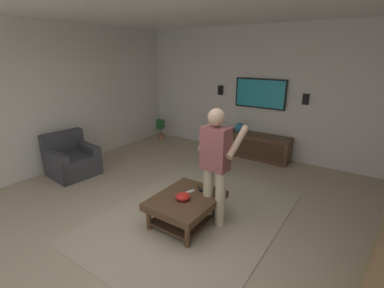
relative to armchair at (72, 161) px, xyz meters
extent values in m
plane|color=tan|center=(-0.46, -2.71, -0.28)|extent=(8.78, 8.78, 0.00)
cube|color=silver|center=(3.25, -2.71, 1.16)|extent=(0.10, 6.64, 2.88)
cube|color=silver|center=(-0.46, 0.56, 1.16)|extent=(7.51, 0.10, 2.88)
cube|color=tan|center=(0.15, -2.81, -0.27)|extent=(3.16, 2.31, 0.01)
cube|color=#38383D|center=(0.00, -0.04, -0.08)|extent=(0.88, 0.88, 0.40)
cube|color=#38383D|center=(0.03, 0.28, 0.33)|extent=(0.81, 0.26, 0.42)
cube|color=#38383D|center=(-0.32, -0.01, 0.00)|extent=(0.24, 0.81, 0.56)
cube|color=#38383D|center=(0.31, -0.08, 0.00)|extent=(0.24, 0.81, 0.56)
cube|color=#513823|center=(-0.05, -2.81, 0.07)|extent=(1.00, 0.80, 0.10)
cylinder|color=#513823|center=(0.37, -3.13, -0.13)|extent=(0.07, 0.07, 0.30)
cylinder|color=#513823|center=(0.37, -2.49, -0.13)|extent=(0.07, 0.07, 0.30)
cylinder|color=#513823|center=(-0.47, -3.13, -0.13)|extent=(0.07, 0.07, 0.30)
cylinder|color=#513823|center=(-0.47, -2.49, -0.13)|extent=(0.07, 0.07, 0.30)
cube|color=#452F1E|center=(-0.05, -2.81, -0.18)|extent=(0.88, 0.68, 0.03)
cube|color=#513823|center=(2.92, -2.55, 0.00)|extent=(0.44, 1.70, 0.55)
cube|color=#412C1C|center=(2.69, -2.55, 0.00)|extent=(0.01, 1.56, 0.39)
cube|color=black|center=(3.16, -2.55, 1.16)|extent=(0.05, 1.16, 0.65)
cube|color=teal|center=(3.13, -2.55, 1.16)|extent=(0.01, 1.10, 0.59)
cylinder|color=#C6B793|center=(0.16, -3.23, 0.13)|extent=(0.14, 0.14, 0.82)
cylinder|color=#C6B793|center=(0.17, -3.03, 0.13)|extent=(0.14, 0.14, 0.82)
cube|color=#8C4C4C|center=(0.17, -3.13, 0.83)|extent=(0.24, 0.37, 0.58)
sphere|color=tan|center=(0.17, -3.13, 1.25)|extent=(0.22, 0.22, 0.22)
cylinder|color=tan|center=(0.33, -3.36, 0.92)|extent=(0.48, 0.11, 0.37)
cylinder|color=tan|center=(0.36, -2.92, 0.92)|extent=(0.48, 0.11, 0.37)
cube|color=white|center=(0.55, -3.15, 0.82)|extent=(0.04, 0.05, 0.16)
cylinder|color=#9E6B4C|center=(2.75, 0.06, -0.21)|extent=(0.16, 0.16, 0.14)
cylinder|color=brown|center=(2.75, 0.06, -0.03)|extent=(0.02, 0.02, 0.23)
sphere|color=#235B2D|center=(2.72, 0.02, 0.21)|extent=(0.19, 0.19, 0.19)
sphere|color=#235B2D|center=(2.69, 0.08, 0.12)|extent=(0.17, 0.17, 0.17)
sphere|color=#235B2D|center=(2.72, 0.02, 0.11)|extent=(0.19, 0.19, 0.19)
sphere|color=#235B2D|center=(2.70, 0.10, 0.24)|extent=(0.15, 0.15, 0.15)
sphere|color=#235B2D|center=(2.73, 0.10, 0.12)|extent=(0.16, 0.16, 0.16)
ellipsoid|color=red|center=(-0.13, -2.82, 0.17)|extent=(0.20, 0.20, 0.09)
cube|color=white|center=(0.08, -2.78, 0.13)|extent=(0.16, 0.09, 0.02)
cube|color=black|center=(0.24, -2.85, 0.13)|extent=(0.14, 0.14, 0.02)
sphere|color=teal|center=(2.88, -2.23, 0.38)|extent=(0.22, 0.22, 0.22)
cube|color=black|center=(3.17, -3.52, 1.11)|extent=(0.06, 0.12, 0.22)
cube|color=black|center=(3.17, -1.54, 1.15)|extent=(0.06, 0.12, 0.22)
camera|label=1|loc=(-2.76, -4.78, 2.01)|focal=25.53mm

